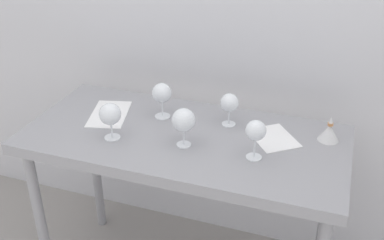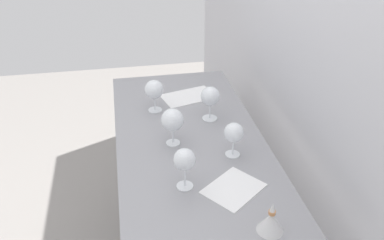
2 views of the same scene
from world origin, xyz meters
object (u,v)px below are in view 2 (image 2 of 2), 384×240
Objects in this scene: wine_glass_far_left at (210,97)px; wine_glass_near_left at (154,90)px; wine_glass_far_right at (234,133)px; wine_glass_near_center at (172,121)px; wine_glass_near_right at (185,161)px; tasting_sheet_lower at (188,96)px; tasting_sheet_upper at (234,188)px; decanter_funnel at (271,222)px.

wine_glass_far_left reaches higher than wine_glass_near_left.
wine_glass_near_center is (-0.13, -0.23, 0.01)m from wine_glass_far_right.
wine_glass_far_right is 0.91× the size of wine_glass_near_right.
wine_glass_near_left is 0.98× the size of wine_glass_near_right.
tasting_sheet_lower is at bearing 121.41° from wine_glass_near_left.
wine_glass_near_right is 0.61× the size of tasting_sheet_lower.
wine_glass_near_center reaches higher than wine_glass_near_right.
wine_glass_far_right reaches higher than tasting_sheet_upper.
wine_glass_far_right is 0.90× the size of wine_glass_near_center.
tasting_sheet_upper is (0.34, 0.18, -0.11)m from wine_glass_near_center.
decanter_funnel is at bearing 0.87° from wine_glass_far_right.
wine_glass_near_left is at bearing -162.01° from decanter_funnel.
wine_glass_near_left reaches higher than tasting_sheet_lower.
tasting_sheet_lower is at bearing -171.01° from wine_glass_far_right.
wine_glass_near_right is 0.37m from decanter_funnel.
tasting_sheet_upper is 0.77× the size of tasting_sheet_lower.
tasting_sheet_upper is at bearing -14.44° from wine_glass_far_right.
wine_glass_near_center reaches higher than decanter_funnel.
wine_glass_near_left is 0.60× the size of tasting_sheet_lower.
wine_glass_near_left is at bearing 161.52° from tasting_sheet_upper.
wine_glass_far_right reaches higher than decanter_funnel.
wine_glass_near_right is (0.48, -0.20, 0.00)m from wine_glass_far_left.
wine_glass_far_right is at bearing 128.23° from tasting_sheet_upper.
wine_glass_near_center is 0.62m from decanter_funnel.
decanter_funnel reaches higher than tasting_sheet_lower.
wine_glass_near_left is 0.97× the size of wine_glass_near_center.
wine_glass_far_left is at bearing 131.30° from wine_glass_near_center.
wine_glass_near_center is (0.31, 0.05, 0.00)m from wine_glass_near_left.
tasting_sheet_lower is (-0.25, -0.06, -0.12)m from wine_glass_far_left.
wine_glass_near_left is at bearing -117.59° from wine_glass_far_left.
wine_glass_near_right is 0.75m from tasting_sheet_lower.
wine_glass_near_right is at bearing -138.57° from decanter_funnel.
decanter_funnel is (0.57, 0.24, -0.08)m from wine_glass_near_center.
tasting_sheet_upper is (0.21, -0.05, -0.10)m from wine_glass_far_right.
wine_glass_near_right reaches higher than wine_glass_far_right.
wine_glass_far_right is 0.44m from decanter_funnel.
wine_glass_far_left is 0.80× the size of tasting_sheet_upper.
wine_glass_near_right is at bearing -23.06° from wine_glass_far_left.
tasting_sheet_lower is (-0.12, 0.19, -0.11)m from wine_glass_near_left.
wine_glass_near_center is at bearing 8.35° from wine_glass_near_left.
wine_glass_far_right is 0.52m from wine_glass_near_left.
wine_glass_far_left reaches higher than tasting_sheet_lower.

